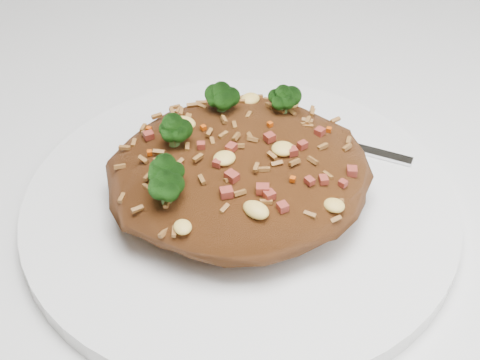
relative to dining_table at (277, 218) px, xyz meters
name	(u,v)px	position (x,y,z in m)	size (l,w,h in m)	color
dining_table	(277,218)	(0.00, 0.00, 0.00)	(1.20, 0.80, 0.75)	white
plate	(240,204)	(-0.05, -0.08, 0.10)	(0.30, 0.30, 0.01)	white
fried_rice	(239,162)	(-0.05, -0.08, 0.13)	(0.18, 0.16, 0.07)	brown
fork	(316,137)	(0.02, -0.03, 0.11)	(0.14, 0.10, 0.00)	silver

